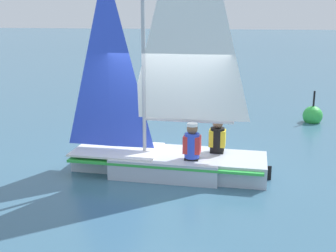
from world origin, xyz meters
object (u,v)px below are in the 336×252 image
(sailboat_main, at_px, (168,131))
(sailor_helm, at_px, (192,149))
(buoy_marker, at_px, (313,116))
(sailor_crew, at_px, (217,143))

(sailboat_main, relative_size, sailor_helm, 5.27)
(sailboat_main, relative_size, buoy_marker, 5.60)
(sailor_helm, distance_m, sailor_crew, 0.73)
(sailor_crew, relative_size, buoy_marker, 1.06)
(sailboat_main, bearing_deg, sailor_helm, 154.64)
(sailor_crew, bearing_deg, sailboat_main, 16.91)
(sailboat_main, xyz_separation_m, sailor_crew, (0.37, -0.98, -0.28))
(sailboat_main, height_order, buoy_marker, sailboat_main)
(sailboat_main, height_order, sailor_crew, sailboat_main)
(sailboat_main, distance_m, sailor_crew, 1.09)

